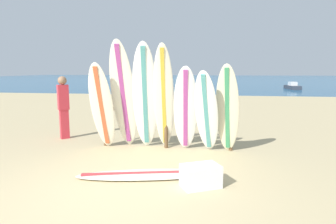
{
  "coord_description": "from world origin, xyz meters",
  "views": [
    {
      "loc": [
        1.5,
        -3.97,
        1.89
      ],
      "look_at": [
        0.4,
        3.19,
        0.84
      ],
      "focal_mm": 31.3,
      "sensor_mm": 36.0,
      "label": 1
    }
  ],
  "objects_px": {
    "surfboard_leaning_center_right": "(186,109)",
    "small_boat_offshore": "(292,87)",
    "surfboard_leaning_far_left": "(102,107)",
    "surfboard_leaning_center_left": "(145,97)",
    "surfboard_rack": "(166,119)",
    "surfboard_leaning_right": "(206,113)",
    "surfboard_leaning_far_right": "(227,109)",
    "surfboard_lying_on_sand": "(148,174)",
    "surfboard_leaning_left": "(123,96)",
    "surfboard_leaning_center": "(164,99)",
    "cooler_box": "(201,176)",
    "beachgoer_standing": "(63,105)"
  },
  "relations": [
    {
      "from": "surfboard_leaning_far_right",
      "to": "cooler_box",
      "type": "bearing_deg",
      "value": -104.06
    },
    {
      "from": "surfboard_rack",
      "to": "surfboard_leaning_left",
      "type": "bearing_deg",
      "value": -164.19
    },
    {
      "from": "surfboard_leaning_far_left",
      "to": "surfboard_rack",
      "type": "bearing_deg",
      "value": 16.3
    },
    {
      "from": "surfboard_rack",
      "to": "surfboard_leaning_center",
      "type": "bearing_deg",
      "value": -92.59
    },
    {
      "from": "surfboard_leaning_center_left",
      "to": "surfboard_rack",
      "type": "bearing_deg",
      "value": 31.87
    },
    {
      "from": "surfboard_leaning_left",
      "to": "surfboard_leaning_center_left",
      "type": "bearing_deg",
      "value": -0.64
    },
    {
      "from": "surfboard_leaning_far_left",
      "to": "surfboard_leaning_center_right",
      "type": "xyz_separation_m",
      "value": [
        1.94,
        0.15,
        -0.04
      ]
    },
    {
      "from": "surfboard_leaning_far_left",
      "to": "surfboard_leaning_center_left",
      "type": "height_order",
      "value": "surfboard_leaning_center_left"
    },
    {
      "from": "surfboard_leaning_left",
      "to": "small_boat_offshore",
      "type": "bearing_deg",
      "value": 67.5
    },
    {
      "from": "surfboard_leaning_right",
      "to": "surfboard_leaning_far_right",
      "type": "height_order",
      "value": "surfboard_leaning_far_right"
    },
    {
      "from": "surfboard_rack",
      "to": "surfboard_leaning_center",
      "type": "relative_size",
      "value": 1.29
    },
    {
      "from": "surfboard_leaning_center",
      "to": "cooler_box",
      "type": "relative_size",
      "value": 4.11
    },
    {
      "from": "surfboard_rack",
      "to": "cooler_box",
      "type": "relative_size",
      "value": 5.3
    },
    {
      "from": "surfboard_leaning_center",
      "to": "surfboard_leaning_center_left",
      "type": "bearing_deg",
      "value": -178.51
    },
    {
      "from": "surfboard_rack",
      "to": "surfboard_leaning_left",
      "type": "relative_size",
      "value": 1.25
    },
    {
      "from": "surfboard_leaning_left",
      "to": "surfboard_lying_on_sand",
      "type": "bearing_deg",
      "value": -60.4
    },
    {
      "from": "surfboard_leaning_far_right",
      "to": "small_boat_offshore",
      "type": "relative_size",
      "value": 0.75
    },
    {
      "from": "surfboard_leaning_far_left",
      "to": "surfboard_lying_on_sand",
      "type": "height_order",
      "value": "surfboard_leaning_far_left"
    },
    {
      "from": "surfboard_leaning_far_left",
      "to": "cooler_box",
      "type": "height_order",
      "value": "surfboard_leaning_far_left"
    },
    {
      "from": "surfboard_leaning_right",
      "to": "surfboard_leaning_center_left",
      "type": "bearing_deg",
      "value": 174.95
    },
    {
      "from": "surfboard_leaning_center_left",
      "to": "surfboard_leaning_far_left",
      "type": "bearing_deg",
      "value": -171.82
    },
    {
      "from": "surfboard_lying_on_sand",
      "to": "surfboard_leaning_left",
      "type": "bearing_deg",
      "value": 119.6
    },
    {
      "from": "surfboard_leaning_center_right",
      "to": "surfboard_lying_on_sand",
      "type": "relative_size",
      "value": 0.76
    },
    {
      "from": "surfboard_leaning_center_right",
      "to": "small_boat_offshore",
      "type": "xyz_separation_m",
      "value": [
        8.33,
        23.64,
        -0.74
      ]
    },
    {
      "from": "surfboard_leaning_center",
      "to": "surfboard_leaning_center_right",
      "type": "bearing_deg",
      "value": -0.88
    },
    {
      "from": "surfboard_leaning_far_left",
      "to": "small_boat_offshore",
      "type": "relative_size",
      "value": 0.77
    },
    {
      "from": "surfboard_leaning_center",
      "to": "surfboard_leaning_center_right",
      "type": "relative_size",
      "value": 1.24
    },
    {
      "from": "surfboard_lying_on_sand",
      "to": "cooler_box",
      "type": "height_order",
      "value": "cooler_box"
    },
    {
      "from": "surfboard_leaning_far_left",
      "to": "surfboard_leaning_center",
      "type": "height_order",
      "value": "surfboard_leaning_center"
    },
    {
      "from": "surfboard_rack",
      "to": "surfboard_leaning_right",
      "type": "xyz_separation_m",
      "value": [
        0.97,
        -0.4,
        0.23
      ]
    },
    {
      "from": "surfboard_leaning_center_right",
      "to": "beachgoer_standing",
      "type": "bearing_deg",
      "value": 166.35
    },
    {
      "from": "surfboard_lying_on_sand",
      "to": "cooler_box",
      "type": "bearing_deg",
      "value": -18.82
    },
    {
      "from": "surfboard_leaning_center_right",
      "to": "cooler_box",
      "type": "bearing_deg",
      "value": -77.66
    },
    {
      "from": "surfboard_rack",
      "to": "small_boat_offshore",
      "type": "relative_size",
      "value": 1.19
    },
    {
      "from": "surfboard_rack",
      "to": "small_boat_offshore",
      "type": "height_order",
      "value": "surfboard_rack"
    },
    {
      "from": "surfboard_leaning_far_left",
      "to": "beachgoer_standing",
      "type": "bearing_deg",
      "value": 146.68
    },
    {
      "from": "surfboard_rack",
      "to": "surfboard_leaning_center",
      "type": "distance_m",
      "value": 0.58
    },
    {
      "from": "surfboard_leaning_center_left",
      "to": "surfboard_leaning_right",
      "type": "relative_size",
      "value": 1.32
    },
    {
      "from": "surfboard_leaning_far_right",
      "to": "surfboard_lying_on_sand",
      "type": "xyz_separation_m",
      "value": [
        -1.44,
        -1.67,
        -0.98
      ]
    },
    {
      "from": "small_boat_offshore",
      "to": "cooler_box",
      "type": "relative_size",
      "value": 4.47
    },
    {
      "from": "surfboard_leaning_right",
      "to": "small_boat_offshore",
      "type": "relative_size",
      "value": 0.71
    },
    {
      "from": "surfboard_rack",
      "to": "cooler_box",
      "type": "height_order",
      "value": "surfboard_rack"
    },
    {
      "from": "surfboard_leaning_left",
      "to": "small_boat_offshore",
      "type": "distance_m",
      "value": 25.6
    },
    {
      "from": "surfboard_leaning_center_right",
      "to": "surfboard_rack",
      "type": "bearing_deg",
      "value": 150.74
    },
    {
      "from": "cooler_box",
      "to": "beachgoer_standing",
      "type": "bearing_deg",
      "value": 116.49
    },
    {
      "from": "surfboard_leaning_center_right",
      "to": "surfboard_leaning_center",
      "type": "bearing_deg",
      "value": 179.12
    },
    {
      "from": "surfboard_leaning_center",
      "to": "beachgoer_standing",
      "type": "xyz_separation_m",
      "value": [
        -2.92,
        0.82,
        -0.29
      ]
    },
    {
      "from": "surfboard_leaning_left",
      "to": "surfboard_leaning_center",
      "type": "height_order",
      "value": "surfboard_leaning_left"
    },
    {
      "from": "surfboard_leaning_center_left",
      "to": "surfboard_leaning_right",
      "type": "xyz_separation_m",
      "value": [
        1.42,
        -0.13,
        -0.31
      ]
    },
    {
      "from": "small_boat_offshore",
      "to": "beachgoer_standing",
      "type": "bearing_deg",
      "value": -117.27
    }
  ]
}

